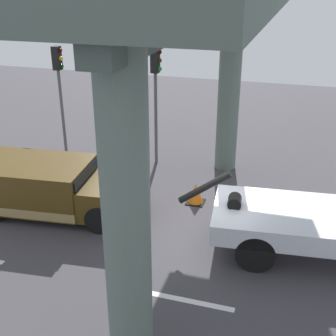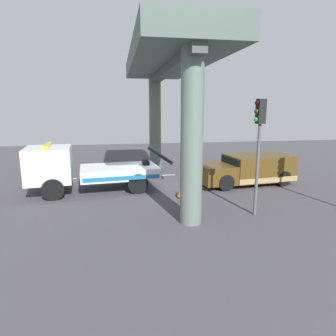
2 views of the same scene
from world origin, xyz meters
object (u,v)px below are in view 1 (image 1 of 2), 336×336
Objects in this scene: towed_van_green at (52,188)px; traffic_light_far at (156,81)px; traffic_light_near at (59,77)px; traffic_cone_orange at (196,194)px.

towed_van_green is 5.55m from traffic_light_far.
traffic_light_near is at bearing 114.60° from towed_van_green.
traffic_light_far is at bearing 128.79° from traffic_cone_orange.
traffic_light_far reaches higher than traffic_cone_orange.
traffic_light_near reaches higher than towed_van_green.
towed_van_green is 1.21× the size of traffic_light_far.
towed_van_green is at bearing -156.73° from traffic_cone_orange.
towed_van_green is at bearing -112.40° from traffic_light_far.
traffic_light_near is 4.00m from traffic_light_far.
traffic_cone_orange is at bearing -51.21° from traffic_light_far.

